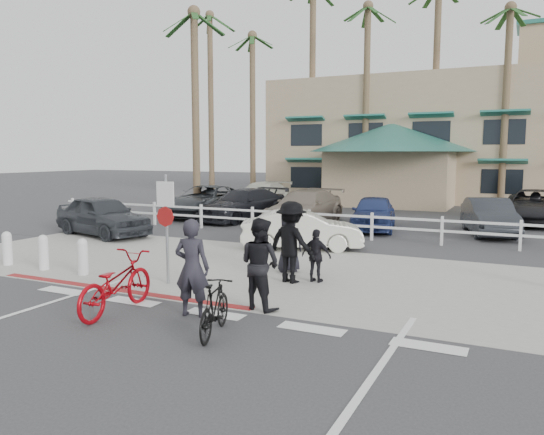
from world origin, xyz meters
The scene contains 35 objects.
ground centered at (0.00, 0.00, 0.00)m, with size 140.00×140.00×0.00m, color #333335.
bike_path centered at (0.00, -2.00, 0.00)m, with size 12.00×16.00×0.01m, color #333335.
sidewalk_plaza centered at (0.00, 4.50, 0.01)m, with size 22.00×7.00×0.01m, color gray.
cross_street centered at (0.00, 8.50, 0.00)m, with size 40.00×5.00×0.01m, color #333335.
parking_lot centered at (0.00, 18.00, 0.00)m, with size 50.00×16.00×0.01m, color #333335.
curb_red centered at (-3.00, 1.20, 0.01)m, with size 7.00×0.25×0.02m, color maroon.
rail_fence centered at (0.50, 10.50, 0.50)m, with size 29.40×0.16×1.00m, color silver, non-canonical shape.
building centered at (2.00, 31.00, 5.65)m, with size 28.00×16.00×11.30m, color tan, non-canonical shape.
sign_post centered at (-2.30, 2.20, 1.45)m, with size 0.50×0.10×2.90m, color gray, non-canonical shape.
bollard_0 centered at (-4.80, 2.00, 0.47)m, with size 0.26×0.26×0.95m, color silver, non-canonical shape.
bollard_1 centered at (-6.20, 2.00, 0.47)m, with size 0.26×0.26×0.95m, color silver, non-canonical shape.
bollard_2 centered at (-7.60, 2.00, 0.47)m, with size 0.26×0.26×0.95m, color silver, non-canonical shape.
palm_0 centered at (-16.00, 26.00, 7.50)m, with size 4.00×4.00×15.00m, color #194018, non-canonical shape.
palm_1 centered at (-12.00, 25.00, 6.50)m, with size 4.00×4.00×13.00m, color #194018, non-canonical shape.
palm_2 centered at (-8.00, 26.00, 8.00)m, with size 4.00×4.00×16.00m, color #194018, non-canonical shape.
palm_3 centered at (-4.00, 25.00, 7.00)m, with size 4.00×4.00×14.00m, color #194018, non-canonical shape.
palm_4 centered at (0.00, 26.00, 7.50)m, with size 4.00×4.00×15.00m, color #194018, non-canonical shape.
palm_5 centered at (4.00, 25.00, 6.50)m, with size 4.00×4.00×13.00m, color #194018, non-canonical shape.
palm_10 centered at (-10.00, 15.00, 6.00)m, with size 4.00×4.00×12.00m, color #194018, non-canonical shape.
bike_red centered at (-1.80, -0.12, 0.58)m, with size 0.77×2.21×1.16m, color #93050D.
rider_red centered at (-0.34, 0.35, 0.94)m, with size 0.69×0.45×1.88m, color #222029.
bike_black centered at (0.62, -0.40, 0.48)m, with size 0.45×1.59×0.95m, color black.
rider_black centered at (0.61, 1.32, 0.92)m, with size 0.89×0.70×1.84m, color black.
pedestrian_a centered at (0.29, 3.60, 0.98)m, with size 1.27×0.73×1.96m, color black.
pedestrian_child centered at (0.83, 3.85, 0.65)m, with size 0.76×0.32×1.30m, color black.
pedestrian_b centered at (-0.24, 4.61, 0.81)m, with size 0.79×0.51×1.62m, color black.
car_white_sedan centered at (-1.18, 7.82, 0.64)m, with size 1.35×3.87×1.28m, color silver.
car_red_compact centered at (-9.10, 7.28, 0.76)m, with size 1.79×4.45×1.51m, color #2C2F35.
lot_car_0 centered at (-8.97, 14.24, 0.76)m, with size 2.52×5.47×1.52m, color #272B2F.
lot_car_1 centered at (-3.42, 13.53, 0.75)m, with size 2.10×5.16×1.50m, color gray.
lot_car_2 centered at (-0.26, 13.20, 0.70)m, with size 1.64×4.09×1.39m, color navy.
lot_car_3 centered at (4.07, 13.79, 0.69)m, with size 1.47×4.21×1.39m, color #25282D.
lot_car_4 centered at (-8.12, 18.60, 0.74)m, with size 2.08×5.11×1.48m, color beige.
lot_car_5 centered at (5.66, 18.08, 0.75)m, with size 2.50×5.42×1.51m, color black.
lot_car_6 centered at (-6.53, 13.58, 0.73)m, with size 2.05×5.05×1.46m, color black.
Camera 1 is at (5.28, -7.85, 3.09)m, focal length 35.00 mm.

